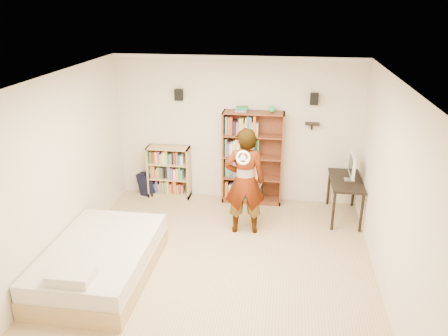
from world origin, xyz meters
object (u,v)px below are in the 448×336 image
Objects in this scene: computer_desk at (344,199)px; person at (245,182)px; tall_bookshelf at (253,158)px; daybed at (100,257)px; low_bookshelf at (169,172)px.

person is at bearing -156.57° from computer_desk.
person reaches higher than computer_desk.
tall_bookshelf is 3.33m from daybed.
daybed is 2.47m from person.
tall_bookshelf is 1.73× the size of low_bookshelf.
low_bookshelf is at bearing 172.49° from computer_desk.
computer_desk is 1.91m from person.
low_bookshelf is 0.49× the size of daybed.
low_bookshelf is 0.56× the size of person.
computer_desk is 0.51× the size of daybed.
computer_desk is 4.19m from daybed.
daybed is at bearing 32.47° from person.
person is at bearing -91.55° from tall_bookshelf.
low_bookshelf is (-1.60, 0.01, -0.37)m from tall_bookshelf.
person reaches higher than daybed.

